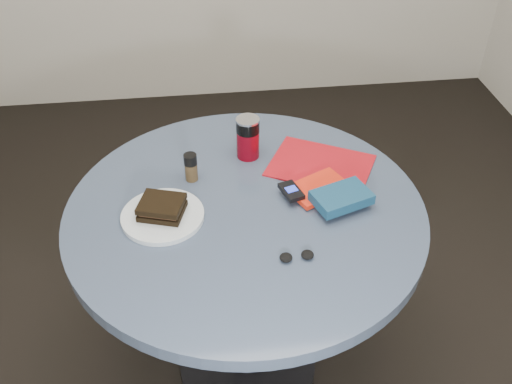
{
  "coord_description": "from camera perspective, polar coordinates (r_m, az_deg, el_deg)",
  "views": [
    {
      "loc": [
        -0.12,
        -1.2,
        1.78
      ],
      "look_at": [
        0.03,
        0.0,
        0.8
      ],
      "focal_mm": 40.0,
      "sensor_mm": 36.0,
      "label": 1
    }
  ],
  "objects": [
    {
      "name": "red_book",
      "position": [
        1.64,
        6.28,
        0.39
      ],
      "size": [
        0.2,
        0.17,
        0.01
      ],
      "primitive_type": "cube",
      "rotation": [
        0.0,
        0.0,
        0.46
      ],
      "color": "red",
      "rests_on": "magazine"
    },
    {
      "name": "ground",
      "position": [
        2.15,
        -0.83,
        -16.92
      ],
      "size": [
        4.0,
        4.0,
        0.0
      ],
      "primitive_type": "plane",
      "color": "black",
      "rests_on": "ground"
    },
    {
      "name": "pepper_grinder",
      "position": [
        1.66,
        -6.53,
        2.5
      ],
      "size": [
        0.04,
        0.04,
        0.09
      ],
      "color": "#3E2F1A",
      "rests_on": "table"
    },
    {
      "name": "table",
      "position": [
        1.69,
        -1.01,
        -5.71
      ],
      "size": [
        1.0,
        1.0,
        0.75
      ],
      "color": "black",
      "rests_on": "ground"
    },
    {
      "name": "novel",
      "position": [
        1.58,
        8.54,
        -0.54
      ],
      "size": [
        0.18,
        0.15,
        0.03
      ],
      "primitive_type": "cube",
      "rotation": [
        0.0,
        0.0,
        0.34
      ],
      "color": "navy",
      "rests_on": "red_book"
    },
    {
      "name": "soda_can",
      "position": [
        1.74,
        -0.82,
        5.46
      ],
      "size": [
        0.09,
        0.09,
        0.13
      ],
      "color": "maroon",
      "rests_on": "table"
    },
    {
      "name": "magazine",
      "position": [
        1.74,
        6.48,
        2.66
      ],
      "size": [
        0.37,
        0.34,
        0.01
      ],
      "primitive_type": "cube",
      "rotation": [
        0.0,
        0.0,
        -0.49
      ],
      "color": "maroon",
      "rests_on": "table"
    },
    {
      "name": "headphones",
      "position": [
        1.43,
        4.1,
        -6.42
      ],
      "size": [
        0.09,
        0.04,
        0.02
      ],
      "color": "black",
      "rests_on": "table"
    },
    {
      "name": "sandwich",
      "position": [
        1.55,
        -9.39,
        -1.52
      ],
      "size": [
        0.14,
        0.13,
        0.04
      ],
      "color": "black",
      "rests_on": "plate"
    },
    {
      "name": "plate",
      "position": [
        1.56,
        -9.31,
        -2.38
      ],
      "size": [
        0.26,
        0.26,
        0.01
      ],
      "primitive_type": "cylinder",
      "rotation": [
        0.0,
        0.0,
        0.17
      ],
      "color": "silver",
      "rests_on": "table"
    },
    {
      "name": "mp3_player",
      "position": [
        1.6,
        3.54,
        0.09
      ],
      "size": [
        0.07,
        0.09,
        0.01
      ],
      "color": "black",
      "rests_on": "red_book"
    }
  ]
}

